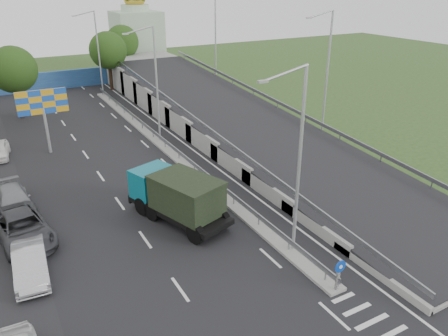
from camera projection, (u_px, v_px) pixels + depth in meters
ground at (370, 321)px, 19.26m from camera, size 160.00×160.00×0.00m
road_surface at (149, 172)px, 33.94m from camera, size 26.00×90.00×0.04m
median at (165, 148)px, 38.44m from camera, size 1.00×44.00×0.20m
overpass_ramp at (239, 118)px, 41.10m from camera, size 10.00×50.00×3.50m
median_guardrail at (165, 141)px, 38.18m from camera, size 0.09×44.00×0.71m
sign_bollard at (338, 275)px, 20.58m from camera, size 0.64×0.23×1.67m
lamp_post_near at (297, 154)px, 21.77m from camera, size 2.74×0.18×10.08m
lamp_post_mid at (154, 79)px, 37.79m from camera, size 2.74×0.18×10.08m
lamp_post_far at (97, 49)px, 53.81m from camera, size 2.74×0.18×10.08m
blue_wall at (59, 80)px, 58.64m from camera, size 30.00×0.50×2.40m
church at (137, 36)px, 69.61m from camera, size 7.00×7.00×13.80m
billboard at (43, 106)px, 36.00m from camera, size 4.00×0.24×5.50m
tree_left_mid at (13, 70)px, 44.77m from camera, size 4.80×4.80×7.60m
tree_median_far at (108, 50)px, 56.50m from camera, size 4.80×4.80×7.60m
tree_ramp_far at (122, 42)px, 63.88m from camera, size 4.80×4.80×7.60m
dump_truck at (177, 195)px, 26.64m from camera, size 4.60×7.41×3.08m
parked_car_b at (30, 263)px, 21.91m from camera, size 1.84×4.55×1.47m
parked_car_c at (23, 228)px, 24.85m from camera, size 3.49×6.13×1.61m
parked_car_d at (14, 200)px, 28.22m from camera, size 2.40×5.02×1.41m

